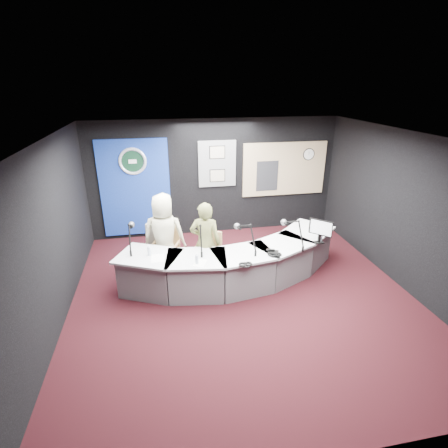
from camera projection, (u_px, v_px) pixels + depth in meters
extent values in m
plane|color=black|center=(243.00, 296.00, 6.29)|extent=(6.00, 6.00, 0.00)
cube|color=silver|center=(247.00, 138.00, 5.22)|extent=(6.00, 6.00, 0.02)
cube|color=black|center=(215.00, 178.00, 8.47)|extent=(6.00, 0.02, 2.80)
cube|color=black|center=(329.00, 355.00, 3.03)|extent=(6.00, 0.02, 2.80)
cube|color=black|center=(51.00, 239.00, 5.23)|extent=(0.02, 6.00, 2.80)
cube|color=black|center=(407.00, 213.00, 6.27)|extent=(0.02, 6.00, 2.80)
cube|color=navy|center=(135.00, 189.00, 8.17)|extent=(1.60, 0.05, 2.30)
torus|color=silver|center=(133.00, 161.00, 7.89)|extent=(0.63, 0.07, 0.63)
cylinder|color=black|center=(133.00, 161.00, 7.89)|extent=(0.48, 0.01, 0.48)
cube|color=slate|center=(217.00, 164.00, 8.32)|extent=(0.90, 0.04, 1.10)
cube|color=gray|center=(217.00, 152.00, 8.19)|extent=(0.34, 0.02, 0.27)
cube|color=gray|center=(217.00, 176.00, 8.40)|extent=(0.34, 0.02, 0.27)
cube|color=tan|center=(284.00, 169.00, 8.69)|extent=(2.12, 0.06, 1.32)
cube|color=#CFBE82|center=(285.00, 169.00, 8.68)|extent=(2.00, 0.02, 1.20)
cube|color=black|center=(267.00, 176.00, 8.65)|extent=(0.55, 0.02, 0.75)
cylinder|color=white|center=(309.00, 154.00, 8.64)|extent=(0.28, 0.01, 0.28)
cube|color=gray|center=(159.00, 241.00, 7.00)|extent=(0.50, 0.26, 0.70)
imported|color=beige|center=(164.00, 235.00, 6.72)|extent=(0.90, 0.67, 1.67)
imported|color=brown|center=(205.00, 243.00, 6.51)|extent=(0.67, 0.54, 1.59)
cube|color=black|center=(320.00, 227.00, 6.49)|extent=(0.33, 0.33, 0.30)
cube|color=black|center=(273.00, 253.00, 6.18)|extent=(0.23, 0.20, 0.05)
torus|color=black|center=(275.00, 255.00, 6.13)|extent=(0.22, 0.22, 0.04)
torus|color=black|center=(246.00, 264.00, 5.81)|extent=(0.20, 0.20, 0.03)
cube|color=white|center=(157.00, 258.00, 6.04)|extent=(0.23, 0.32, 0.00)
cube|color=white|center=(200.00, 263.00, 5.88)|extent=(0.28, 0.32, 0.00)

